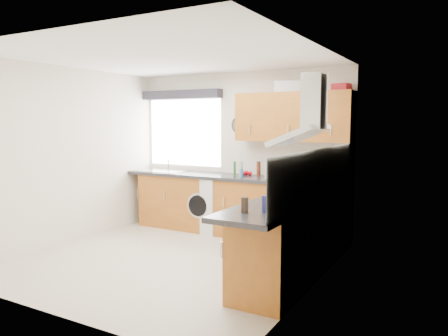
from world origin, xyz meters
The scene contains 35 objects.
ground_plane centered at (0.00, 0.00, 0.00)m, with size 3.60×3.60×0.00m, color beige.
ceiling centered at (0.00, 0.00, 2.50)m, with size 3.60×3.60×0.02m, color white.
wall_back centered at (0.00, 1.80, 1.25)m, with size 3.60×0.02×2.50m, color silver.
wall_front centered at (0.00, -1.80, 1.25)m, with size 3.60×0.02×2.50m, color silver.
wall_left centered at (-1.80, 0.00, 1.25)m, with size 0.02×3.60×2.50m, color silver.
wall_right centered at (1.80, 0.00, 1.25)m, with size 0.02×3.60×2.50m, color silver.
window centered at (-1.05, 1.79, 1.55)m, with size 1.40×0.02×1.10m, color silver.
window_blind centered at (-1.05, 1.70, 2.18)m, with size 1.50×0.18×0.14m, color #23222B.
splashback centered at (1.79, 0.30, 1.18)m, with size 0.01×3.00×0.54m, color white.
base_cab_back centered at (-0.10, 1.51, 0.43)m, with size 3.00×0.58×0.86m, color brown.
base_cab_corner centered at (1.50, 1.50, 0.43)m, with size 0.60×0.60×0.86m, color brown.
base_cab_right centered at (1.51, 0.15, 0.43)m, with size 0.58×2.10×0.86m, color brown.
worktop_back centered at (0.00, 1.50, 0.89)m, with size 3.60×0.62×0.05m, color black.
worktop_right centered at (1.50, 0.00, 0.89)m, with size 0.62×2.42×0.05m, color black.
sink centered at (-1.33, 1.50, 0.95)m, with size 0.84×0.46×0.10m, color #B4B4B4, non-canonical shape.
oven centered at (1.50, 0.30, 0.42)m, with size 0.56×0.58×0.85m, color black.
hob_plate centered at (1.50, 0.30, 0.92)m, with size 0.52×0.52×0.01m, color #B4B4B4.
extractor_hood centered at (1.60, 0.30, 1.77)m, with size 0.52×0.78×0.66m, color #B4B4B4, non-canonical shape.
upper_cabinets centered at (0.95, 1.62, 1.80)m, with size 1.70×0.35×0.70m, color brown.
washing_machine centered at (-0.42, 1.52, 0.45)m, with size 0.61×0.59×0.90m, color silver.
wall_clock centered at (-0.01, 1.78, 1.68)m, with size 0.27×0.27×0.04m, color #23222B.
casserole centered at (0.84, 1.72, 2.23)m, with size 0.39×0.28×0.16m, color silver.
storage_box centered at (1.60, 1.72, 2.20)m, with size 0.22×0.18×0.10m, color #B31D26.
utensil_pot centered at (1.15, 1.44, 0.98)m, with size 0.09×0.09×0.13m, color gray.
kitchen_roll centered at (1.46, 1.05, 1.03)m, with size 0.11×0.11×0.24m, color silver.
tomato_cluster centered at (0.20, 1.65, 0.94)m, with size 0.15×0.15×0.07m, color red, non-canonical shape.
jar_0 centered at (0.41, 1.62, 1.02)m, with size 0.06×0.06×0.23m, color #502010.
jar_1 centered at (0.21, 1.43, 1.02)m, with size 0.05×0.05×0.22m, color #A59F8D.
jar_2 centered at (0.15, 1.57, 1.02)m, with size 0.05×0.05×0.22m, color navy.
jar_3 centered at (0.26, 1.37, 0.97)m, with size 0.05×0.05×0.13m, color #1D608C.
jar_4 centered at (0.63, 1.41, 1.02)m, with size 0.04×0.04×0.23m, color #AFA195.
jar_5 centered at (1.12, 1.43, 1.04)m, with size 0.07×0.07×0.26m, color navy.
jar_6 centered at (0.12, 1.40, 1.03)m, with size 0.04×0.04×0.23m, color #1B4E22.
bottle_0 centered at (1.42, -0.84, 0.98)m, with size 0.07×0.07×0.14m, color black.
bottle_1 centered at (1.58, -0.75, 0.99)m, with size 0.06×0.06×0.16m, color navy.
Camera 1 is at (3.17, -4.33, 1.73)m, focal length 35.00 mm.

